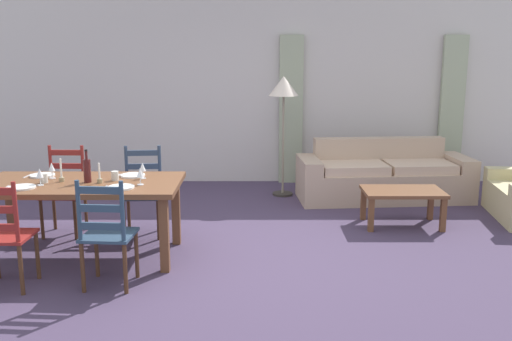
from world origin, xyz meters
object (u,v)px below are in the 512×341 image
(dining_table, at_px, (83,191))
(standing_lamp, at_px, (286,93))
(dining_chair_far_left, at_px, (67,191))
(coffee_table, at_px, (405,196))
(wine_glass_near_right, at_px, (142,173))
(wine_glass_near_left, at_px, (42,174))
(dining_chair_far_right, at_px, (145,191))
(dining_chair_near_left, at_px, (5,235))
(coffee_cup_secondary, at_px, (46,178))
(wine_bottle, at_px, (89,170))
(couch, at_px, (385,177))
(wine_glass_far_right, at_px, (145,167))
(coffee_cup_primary, at_px, (117,176))
(dining_chair_near_right, at_px, (109,233))
(wine_glass_far_left, at_px, (54,167))

(dining_table, distance_m, standing_lamp, 3.25)
(dining_chair_far_left, height_order, coffee_table, dining_chair_far_left)
(standing_lamp, bearing_deg, wine_glass_near_right, -119.79)
(wine_glass_near_left, relative_size, wine_glass_near_right, 1.00)
(dining_chair_far_right, xyz_separation_m, wine_glass_near_left, (-0.77, -0.86, 0.38))
(dining_chair_near_left, height_order, coffee_cup_secondary, dining_chair_near_left)
(dining_chair_near_left, xyz_separation_m, dining_chair_far_left, (0.01, 1.50, 0.00))
(dining_chair_far_left, relative_size, coffee_table, 1.07)
(wine_glass_near_left, bearing_deg, coffee_table, 17.40)
(wine_glass_near_left, xyz_separation_m, standing_lamp, (2.37, 2.55, 0.55))
(wine_bottle, xyz_separation_m, couch, (3.31, 2.24, -0.58))
(wine_glass_far_right, bearing_deg, couch, 36.42)
(dining_table, relative_size, wine_glass_near_right, 11.80)
(couch, bearing_deg, dining_table, -146.73)
(couch, relative_size, standing_lamp, 1.42)
(dining_chair_near_left, relative_size, dining_chair_far_right, 1.00)
(dining_chair_near_left, relative_size, wine_glass_far_right, 5.96)
(dining_table, height_order, wine_bottle, wine_bottle)
(wine_glass_near_left, distance_m, coffee_table, 3.89)
(dining_chair_far_right, height_order, wine_glass_far_right, dining_chair_far_right)
(dining_chair_far_right, distance_m, coffee_cup_primary, 0.73)
(dining_chair_near_right, relative_size, wine_glass_far_left, 5.96)
(standing_lamp, bearing_deg, wine_glass_far_right, -123.09)
(dining_table, relative_size, wine_glass_far_left, 11.80)
(dining_chair_near_left, distance_m, standing_lamp, 4.13)
(coffee_table, xyz_separation_m, standing_lamp, (-1.31, 1.40, 1.06))
(dining_chair_far_right, xyz_separation_m, wine_glass_far_right, (0.13, -0.57, 0.38))
(coffee_cup_primary, bearing_deg, coffee_cup_secondary, -170.56)
(dining_table, bearing_deg, wine_glass_near_right, -11.09)
(wine_bottle, bearing_deg, dining_chair_far_left, 123.16)
(dining_chair_near_left, relative_size, wine_glass_near_right, 5.96)
(dining_chair_near_right, bearing_deg, coffee_table, 30.77)
(dining_table, distance_m, dining_chair_far_left, 0.87)
(coffee_cup_primary, distance_m, couch, 3.79)
(dining_chair_near_right, xyz_separation_m, standing_lamp, (1.62, 3.14, 0.93))
(wine_bottle, bearing_deg, coffee_cup_primary, 18.65)
(dining_chair_near_left, height_order, dining_chair_far_left, same)
(dining_chair_near_right, bearing_deg, wine_glass_far_left, 130.25)
(wine_glass_far_right, bearing_deg, wine_glass_far_left, 179.76)
(wine_glass_far_left, height_order, coffee_table, wine_glass_far_left)
(dining_chair_far_left, xyz_separation_m, wine_glass_far_right, (0.98, -0.59, 0.38))
(dining_chair_far_right, bearing_deg, wine_bottle, -116.75)
(dining_table, height_order, dining_chair_far_left, dining_chair_far_left)
(dining_chair_far_left, distance_m, standing_lamp, 3.12)
(wine_bottle, distance_m, couch, 4.04)
(dining_table, height_order, dining_chair_near_left, dining_chair_near_left)
(wine_glass_near_left, bearing_deg, coffee_cup_primary, 18.05)
(dining_chair_far_left, relative_size, coffee_cup_secondary, 10.67)
(wine_glass_far_right, bearing_deg, coffee_table, 17.31)
(wine_glass_far_right, bearing_deg, dining_chair_far_right, 102.40)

